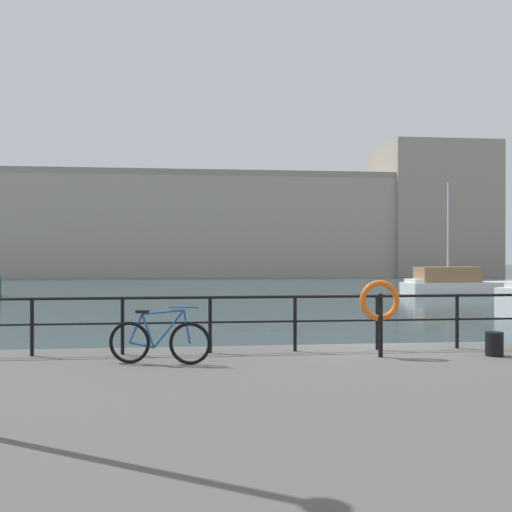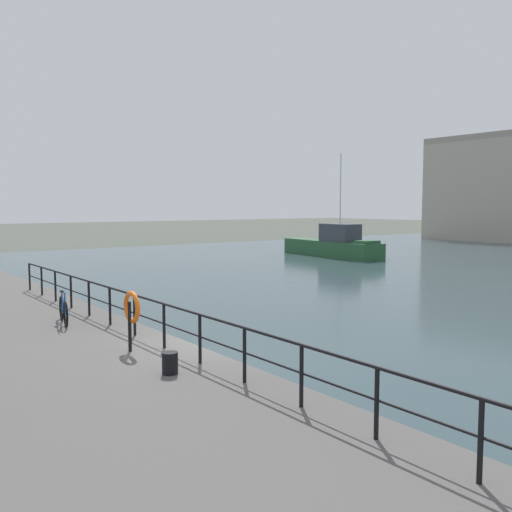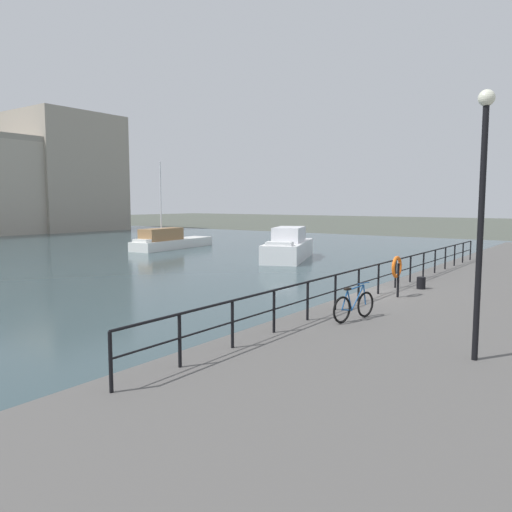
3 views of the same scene
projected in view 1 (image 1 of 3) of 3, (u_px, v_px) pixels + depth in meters
ground_plane at (369, 378)px, 11.76m from camera, size 240.00×240.00×0.00m
water_basin at (245, 289)px, 41.80m from camera, size 80.00×60.00×0.01m
harbor_building at (277, 224)px, 67.57m from camera, size 63.36×11.36×15.85m
moored_cabin_cruiser at (462, 284)px, 36.51m from camera, size 9.03×3.14×7.22m
quay_railing at (417, 312)px, 11.09m from camera, size 24.54×0.07×1.08m
parked_bicycle at (159, 341)px, 9.56m from camera, size 1.75×0.42×0.98m
mooring_bollard at (494, 344)px, 10.34m from camera, size 0.32×0.32×0.44m
life_ring_stand at (380, 303)px, 10.27m from camera, size 0.75×0.16×1.40m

